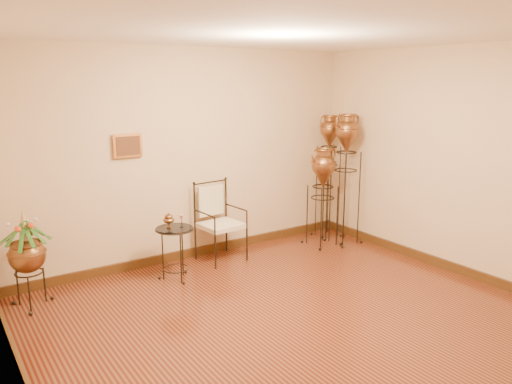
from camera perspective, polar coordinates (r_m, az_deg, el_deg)
ground at (r=5.09m, az=6.08°, el=-15.26°), size 5.00×5.00×0.00m
room_shell at (r=4.55m, az=6.47°, el=4.42°), size 5.02×5.02×2.81m
amphora_tall at (r=7.67m, az=8.25°, el=1.93°), size 0.39×0.39×1.89m
amphora_mid at (r=7.40m, az=10.17°, el=1.55°), size 0.45×0.45×1.93m
amphora_short at (r=7.31m, az=7.62°, el=-0.51°), size 0.47×0.47×1.46m
planter_urn at (r=5.79m, az=-24.73°, el=-6.15°), size 0.76×0.76×1.12m
armchair at (r=6.68m, az=-4.04°, el=-3.45°), size 0.64×0.60×1.06m
side_table at (r=6.16m, az=-9.21°, el=-6.83°), size 0.48×0.48×0.82m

